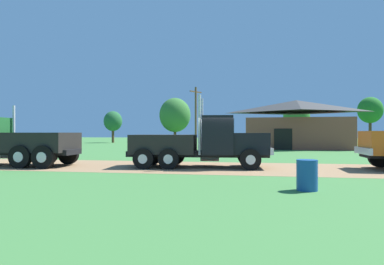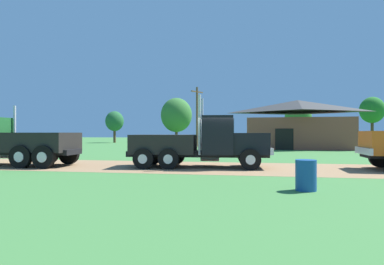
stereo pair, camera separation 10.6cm
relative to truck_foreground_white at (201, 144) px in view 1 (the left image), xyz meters
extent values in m
plane|color=#3F7739|center=(0.82, -0.04, -1.21)|extent=(200.00, 200.00, 0.00)
cube|color=#96724E|center=(0.82, -0.04, -1.20)|extent=(120.00, 6.00, 0.01)
cube|color=black|center=(-0.19, -0.03, -0.51)|extent=(7.23, 2.05, 0.28)
cube|color=black|center=(2.49, 0.17, 0.02)|extent=(1.91, 2.13, 1.07)
cube|color=silver|center=(3.42, 0.24, -0.33)|extent=(0.32, 2.20, 0.32)
cube|color=black|center=(0.86, 0.05, 0.45)|extent=(1.68, 2.40, 1.93)
cube|color=#2D3D4C|center=(1.63, 0.11, 0.84)|extent=(0.18, 1.91, 0.85)
cylinder|color=silver|center=(-0.09, 0.89, 0.96)|extent=(0.14, 0.14, 2.94)
cylinder|color=silver|center=(0.05, -0.92, 0.96)|extent=(0.14, 0.14, 2.94)
cylinder|color=silver|center=(0.33, 1.02, -0.73)|extent=(1.04, 0.59, 0.52)
cube|color=black|center=(-1.92, -0.15, -0.02)|extent=(3.42, 2.53, 0.98)
cylinder|color=black|center=(2.32, 1.31, -0.70)|extent=(1.03, 0.37, 1.01)
cylinder|color=silver|center=(2.31, 1.47, -0.70)|extent=(0.46, 0.07, 0.45)
cylinder|color=black|center=(2.49, -0.97, -0.70)|extent=(1.03, 0.37, 1.01)
cylinder|color=silver|center=(2.50, -1.13, -0.70)|extent=(0.46, 0.07, 0.45)
cylinder|color=black|center=(-2.83, 0.92, -0.70)|extent=(1.03, 0.37, 1.01)
cylinder|color=silver|center=(-2.85, 1.08, -0.70)|extent=(0.46, 0.07, 0.45)
cylinder|color=black|center=(-2.66, -1.36, -0.70)|extent=(1.03, 0.37, 1.01)
cylinder|color=silver|center=(-2.65, -1.52, -0.70)|extent=(0.46, 0.07, 0.45)
cylinder|color=black|center=(-1.59, 1.02, -0.70)|extent=(1.03, 0.37, 1.01)
cylinder|color=silver|center=(-1.60, 1.18, -0.70)|extent=(0.46, 0.07, 0.45)
cylinder|color=black|center=(-1.42, -1.26, -0.70)|extent=(1.03, 0.37, 1.01)
cylinder|color=silver|center=(-1.41, -1.42, -0.70)|extent=(0.46, 0.07, 0.45)
cube|color=silver|center=(7.86, 0.24, -0.30)|extent=(0.22, 2.30, 0.32)
cylinder|color=black|center=(9.02, 1.41, -0.67)|extent=(1.08, 0.33, 1.07)
cylinder|color=silver|center=(9.03, 1.57, -0.67)|extent=(0.48, 0.05, 0.48)
cube|color=black|center=(-10.58, -0.92, -0.44)|extent=(8.02, 1.73, 0.28)
cylinder|color=silver|center=(-10.81, 0.02, 0.84)|extent=(0.14, 0.14, 2.56)
cylinder|color=silver|center=(-11.28, 0.11, -0.66)|extent=(1.01, 0.54, 0.52)
cube|color=black|center=(-8.65, -0.89, 0.07)|extent=(3.77, 2.45, 1.02)
cylinder|color=black|center=(-7.56, -2.06, -0.63)|extent=(1.16, 0.32, 1.15)
cylinder|color=silver|center=(-7.56, -2.22, -0.63)|extent=(0.52, 0.05, 0.52)
cylinder|color=black|center=(-7.61, 0.32, -0.63)|extent=(1.16, 0.32, 1.15)
cylinder|color=silver|center=(-7.61, 0.48, -0.63)|extent=(0.52, 0.05, 0.52)
cylinder|color=black|center=(-8.81, -2.08, -0.63)|extent=(1.16, 0.32, 1.15)
cylinder|color=silver|center=(-8.81, -2.24, -0.63)|extent=(0.52, 0.05, 0.52)
cylinder|color=black|center=(-8.85, 0.30, -0.63)|extent=(1.16, 0.32, 1.15)
cylinder|color=silver|center=(-8.86, 0.46, -0.63)|extent=(0.52, 0.05, 0.52)
cylinder|color=#19478C|center=(4.17, -6.23, -0.73)|extent=(0.63, 0.63, 0.95)
cube|color=brown|center=(7.73, 21.37, 0.48)|extent=(11.13, 7.50, 3.36)
pyramid|color=#333333|center=(7.73, 21.37, 3.52)|extent=(11.68, 7.88, 1.36)
cube|color=black|center=(5.93, 17.95, -0.11)|extent=(1.80, 0.15, 2.20)
cylinder|color=brown|center=(-4.14, 24.44, 2.58)|extent=(0.26, 0.26, 7.57)
cube|color=brown|center=(-4.14, 24.44, 5.76)|extent=(1.25, 1.96, 0.14)
cylinder|color=#513823|center=(-21.27, 38.49, 0.06)|extent=(0.44, 0.44, 2.54)
ellipsoid|color=#245E30|center=(-21.27, 38.49, 2.62)|extent=(3.23, 3.23, 3.56)
cylinder|color=#513823|center=(-9.23, 35.13, 0.10)|extent=(0.44, 0.44, 2.62)
ellipsoid|color=#37722F|center=(-9.23, 35.13, 3.42)|extent=(5.02, 5.02, 5.52)
cylinder|color=#513823|center=(9.59, 34.49, 0.08)|extent=(0.44, 0.44, 2.57)
ellipsoid|color=#327429|center=(9.59, 34.49, 2.92)|extent=(3.88, 3.88, 4.27)
cylinder|color=#513823|center=(21.36, 38.87, 0.71)|extent=(0.44, 0.44, 3.84)
ellipsoid|color=#236E23|center=(21.36, 38.87, 4.13)|extent=(3.73, 3.73, 4.10)
camera|label=1|loc=(2.37, -16.79, 0.57)|focal=30.80mm
camera|label=2|loc=(2.47, -16.77, 0.57)|focal=30.80mm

